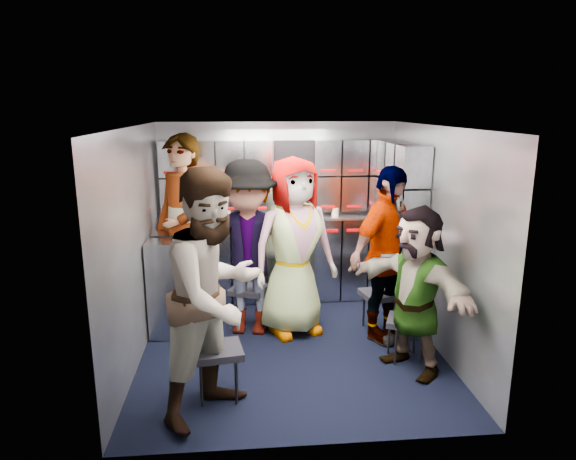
{
  "coord_description": "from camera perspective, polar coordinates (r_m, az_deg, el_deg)",
  "views": [
    {
      "loc": [
        -0.44,
        -4.56,
        2.28
      ],
      "look_at": [
        0.01,
        0.35,
        1.08
      ],
      "focal_mm": 32.0,
      "sensor_mm": 36.0,
      "label": 1
    }
  ],
  "objects": [
    {
      "name": "bottle_mid",
      "position": [
        5.94,
        1.33,
        2.82
      ],
      "size": [
        0.07,
        0.07,
        0.27
      ],
      "primitive_type": "cylinder",
      "color": "white",
      "rests_on": "counter"
    },
    {
      "name": "red_latch_strip",
      "position": [
        5.84,
        -0.79,
        -0.24
      ],
      "size": [
        2.6,
        0.02,
        0.03
      ],
      "primitive_type": "cube",
      "color": "#AD0307",
      "rests_on": "cart_bank_back"
    },
    {
      "name": "jump_seat_mid_right",
      "position": [
        5.4,
        10.13,
        -7.27
      ],
      "size": [
        0.41,
        0.4,
        0.42
      ],
      "rotation": [
        0.0,
        0.0,
        0.18
      ],
      "color": "black",
      "rests_on": "ground"
    },
    {
      "name": "attendant_arc_a",
      "position": [
        3.8,
        -8.11,
        -7.18
      ],
      "size": [
        1.13,
        1.15,
        1.88
      ],
      "primitive_type": "imported",
      "rotation": [
        0.0,
        0.0,
        0.86
      ],
      "color": "black",
      "rests_on": "ground"
    },
    {
      "name": "attendant_standing",
      "position": [
        5.47,
        -11.51,
        -0.08
      ],
      "size": [
        0.87,
        0.85,
        2.01
      ],
      "primitive_type": "imported",
      "rotation": [
        0.0,
        0.0,
        -0.71
      ],
      "color": "black",
      "rests_on": "ground"
    },
    {
      "name": "locker_bank_back",
      "position": [
        5.98,
        -1.0,
        6.05
      ],
      "size": [
        2.68,
        0.28,
        0.82
      ],
      "primitive_type": "cube",
      "color": "gray",
      "rests_on": "wall_back"
    },
    {
      "name": "attendant_arc_d",
      "position": [
        5.08,
        10.89,
        -2.73
      ],
      "size": [
        1.06,
        0.96,
        1.74
      ],
      "primitive_type": "imported",
      "rotation": [
        0.0,
        0.0,
        0.67
      ],
      "color": "black",
      "rests_on": "ground"
    },
    {
      "name": "jump_seat_near_left",
      "position": [
        4.19,
        -7.73,
        -13.43
      ],
      "size": [
        0.41,
        0.4,
        0.43
      ],
      "rotation": [
        0.0,
        0.0,
        0.15
      ],
      "color": "black",
      "rests_on": "ground"
    },
    {
      "name": "wall_left",
      "position": [
        4.82,
        -16.58,
        -1.72
      ],
      "size": [
        0.04,
        3.0,
        2.1
      ],
      "primitive_type": "cube",
      "color": "gray",
      "rests_on": "ground"
    },
    {
      "name": "wall_right",
      "position": [
        5.07,
        16.21,
        -0.95
      ],
      "size": [
        0.04,
        3.0,
        2.1
      ],
      "primitive_type": "cube",
      "color": "gray",
      "rests_on": "ground"
    },
    {
      "name": "cart_bank_back",
      "position": [
        6.13,
        -0.92,
        -3.28
      ],
      "size": [
        2.68,
        0.38,
        0.99
      ],
      "primitive_type": "cube",
      "color": "gray",
      "rests_on": "ground"
    },
    {
      "name": "floor",
      "position": [
        5.12,
        0.23,
        -12.82
      ],
      "size": [
        3.0,
        3.0,
        0.0
      ],
      "primitive_type": "plane",
      "color": "black",
      "rests_on": "ground"
    },
    {
      "name": "counter",
      "position": [
        6.0,
        -0.94,
        1.47
      ],
      "size": [
        2.68,
        0.42,
        0.03
      ],
      "primitive_type": "cube",
      "color": "silver",
      "rests_on": "cart_bank_back"
    },
    {
      "name": "jump_seat_mid_left",
      "position": [
        5.48,
        -4.4,
        -6.82
      ],
      "size": [
        0.45,
        0.44,
        0.42
      ],
      "rotation": [
        0.0,
        0.0,
        -0.39
      ],
      "color": "black",
      "rests_on": "ground"
    },
    {
      "name": "attendant_arc_e",
      "position": [
        4.57,
        13.97,
        -6.49
      ],
      "size": [
        1.05,
        1.41,
        1.48
      ],
      "primitive_type": "imported",
      "rotation": [
        0.0,
        0.0,
        -1.06
      ],
      "color": "black",
      "rests_on": "ground"
    },
    {
      "name": "ceiling",
      "position": [
        4.58,
        0.26,
        11.4
      ],
      "size": [
        2.8,
        3.0,
        0.02
      ],
      "primitive_type": "cube",
      "color": "silver",
      "rests_on": "wall_back"
    },
    {
      "name": "locker_bank_right",
      "position": [
        5.58,
        12.47,
        5.19
      ],
      "size": [
        0.28,
        1.0,
        0.82
      ],
      "primitive_type": "cube",
      "color": "gray",
      "rests_on": "wall_right"
    },
    {
      "name": "attendant_arc_b",
      "position": [
        5.15,
        -4.47,
        -2.06
      ],
      "size": [
        1.25,
        0.86,
        1.78
      ],
      "primitive_type": "imported",
      "rotation": [
        0.0,
        0.0,
        -0.18
      ],
      "color": "black",
      "rests_on": "ground"
    },
    {
      "name": "bottle_right",
      "position": [
        5.96,
        2.7,
        2.68
      ],
      "size": [
        0.06,
        0.06,
        0.24
      ],
      "primitive_type": "cylinder",
      "color": "white",
      "rests_on": "counter"
    },
    {
      "name": "right_cabinet",
      "position": [
        5.71,
        12.27,
        -4.83
      ],
      "size": [
        0.28,
        1.2,
        1.0
      ],
      "primitive_type": "cube",
      "color": "gray",
      "rests_on": "ground"
    },
    {
      "name": "jump_seat_near_right",
      "position": [
        4.87,
        13.01,
        -10.08
      ],
      "size": [
        0.43,
        0.42,
        0.4
      ],
      "rotation": [
        0.0,
        0.0,
        -0.39
      ],
      "color": "black",
      "rests_on": "ground"
    },
    {
      "name": "coffee_niche",
      "position": [
        6.06,
        0.66,
        5.96
      ],
      "size": [
        0.46,
        0.16,
        0.84
      ],
      "primitive_type": null,
      "color": "black",
      "rests_on": "wall_back"
    },
    {
      "name": "cup_right",
      "position": [
        6.01,
        5.25,
        2.03
      ],
      "size": [
        0.08,
        0.08,
        0.09
      ],
      "primitive_type": "cylinder",
      "color": "#CBB68F",
      "rests_on": "counter"
    },
    {
      "name": "jump_seat_center",
      "position": [
        5.45,
        0.45,
        -6.2
      ],
      "size": [
        0.49,
        0.47,
        0.49
      ],
      "rotation": [
        0.0,
        0.0,
        0.23
      ],
      "color": "black",
      "rests_on": "ground"
    },
    {
      "name": "bottle_left",
      "position": [
        5.91,
        -7.31,
        2.48
      ],
      "size": [
        0.06,
        0.06,
        0.23
      ],
      "primitive_type": "cylinder",
      "color": "white",
      "rests_on": "counter"
    },
    {
      "name": "attendant_arc_c",
      "position": [
        5.14,
        0.66,
        -1.89
      ],
      "size": [
        1.03,
        0.84,
        1.81
      ],
      "primitive_type": "imported",
      "rotation": [
        0.0,
        0.0,
        0.35
      ],
      "color": "black",
      "rests_on": "ground"
    },
    {
      "name": "cart_bank_left",
      "position": [
        5.47,
        -12.91,
        -5.75
      ],
      "size": [
        0.38,
        0.76,
        0.99
      ],
      "primitive_type": "cube",
      "color": "gray",
      "rests_on": "ground"
    },
    {
      "name": "wall_back",
      "position": [
        6.2,
        -1.09,
        2.19
      ],
      "size": [
        2.8,
        0.04,
        2.1
      ],
      "primitive_type": "cube",
      "color": "gray",
      "rests_on": "ground"
    },
    {
      "name": "cup_left",
      "position": [
        5.92,
        -6.7,
        1.79
      ],
      "size": [
        0.07,
        0.07,
        0.09
      ],
      "primitive_type": "cylinder",
      "color": "#CBB68F",
      "rests_on": "counter"
    }
  ]
}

